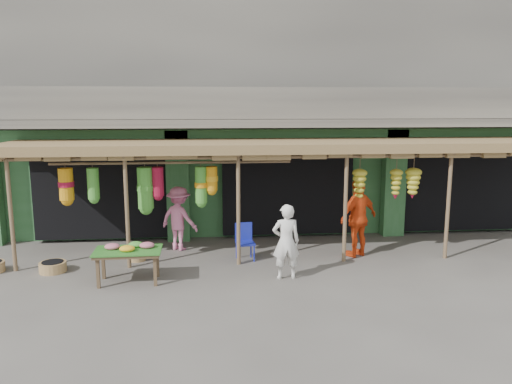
{
  "coord_description": "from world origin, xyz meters",
  "views": [
    {
      "loc": [
        -2.14,
        -11.34,
        3.68
      ],
      "look_at": [
        -0.98,
        1.0,
        1.49
      ],
      "focal_mm": 35.0,
      "sensor_mm": 36.0,
      "label": 1
    }
  ],
  "objects": [
    {
      "name": "building",
      "position": [
        -0.0,
        4.87,
        3.37
      ],
      "size": [
        16.4,
        6.8,
        7.0
      ],
      "color": "gray",
      "rests_on": "ground"
    },
    {
      "name": "flower_table",
      "position": [
        -3.84,
        -1.15,
        0.66
      ],
      "size": [
        1.39,
        0.83,
        0.82
      ],
      "rotation": [
        0.0,
        0.0,
        0.02
      ],
      "color": "brown",
      "rests_on": "ground"
    },
    {
      "name": "blue_chair",
      "position": [
        -1.33,
        0.19,
        0.49
      ],
      "size": [
        0.47,
        0.48,
        0.88
      ],
      "rotation": [
        0.0,
        0.0,
        0.13
      ],
      "color": "#1822A0",
      "rests_on": "ground"
    },
    {
      "name": "person_vendor",
      "position": [
        1.44,
        0.19,
        0.96
      ],
      "size": [
        1.21,
        0.95,
        1.92
      ],
      "primitive_type": "imported",
      "rotation": [
        0.0,
        0.0,
        3.65
      ],
      "color": "#E14515",
      "rests_on": "ground"
    },
    {
      "name": "person_shopper",
      "position": [
        -2.94,
        1.15,
        0.81
      ],
      "size": [
        1.21,
        1.08,
        1.63
      ],
      "primitive_type": "imported",
      "rotation": [
        0.0,
        0.0,
        2.56
      ],
      "color": "pink",
      "rests_on": "ground"
    },
    {
      "name": "awning",
      "position": [
        -0.15,
        0.81,
        2.58
      ],
      "size": [
        14.0,
        2.7,
        2.79
      ],
      "color": "brown",
      "rests_on": "ground"
    },
    {
      "name": "basket_mid",
      "position": [
        -5.65,
        -0.35,
        0.11
      ],
      "size": [
        0.63,
        0.63,
        0.22
      ],
      "primitive_type": "cylinder",
      "rotation": [
        0.0,
        0.0,
        0.09
      ],
      "color": "#A58C4A",
      "rests_on": "ground"
    },
    {
      "name": "basket_right",
      "position": [
        -3.89,
        0.31,
        0.09
      ],
      "size": [
        0.49,
        0.49,
        0.18
      ],
      "primitive_type": "cylinder",
      "rotation": [
        0.0,
        0.0,
        -0.31
      ],
      "color": "#9B7548",
      "rests_on": "ground"
    },
    {
      "name": "person_front",
      "position": [
        -0.55,
        -1.24,
        0.81
      ],
      "size": [
        0.6,
        0.4,
        1.62
      ],
      "primitive_type": "imported",
      "rotation": [
        0.0,
        0.0,
        3.17
      ],
      "color": "white",
      "rests_on": "ground"
    },
    {
      "name": "ground",
      "position": [
        0.0,
        0.0,
        0.0
      ],
      "size": [
        80.0,
        80.0,
        0.0
      ],
      "primitive_type": "plane",
      "color": "#514C47",
      "rests_on": "ground"
    }
  ]
}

